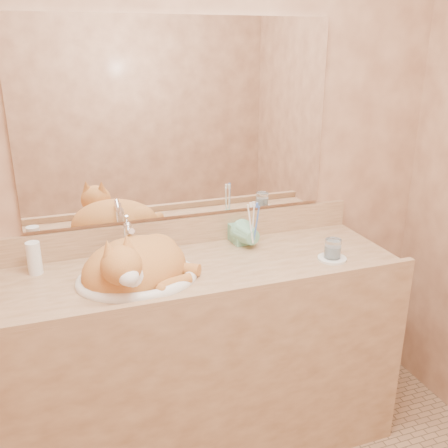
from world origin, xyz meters
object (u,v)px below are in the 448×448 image
object	(u,v)px
sink_basin	(137,262)
toothbrush_cup	(253,239)
soap_dispenser	(245,228)
water_glass	(333,249)
vanity_counter	(203,359)
cat	(135,264)

from	to	relation	value
sink_basin	toothbrush_cup	xyz separation A→B (m)	(0.52, 0.11, -0.02)
soap_dispenser	water_glass	bearing A→B (deg)	-45.40
soap_dispenser	water_glass	size ratio (longest dim) A/B	2.19
vanity_counter	cat	size ratio (longest dim) A/B	3.83
vanity_counter	sink_basin	xyz separation A→B (m)	(-0.26, -0.02, 0.49)
vanity_counter	water_glass	bearing A→B (deg)	-11.33
toothbrush_cup	water_glass	size ratio (longest dim) A/B	1.44
vanity_counter	cat	world-z (taller)	cat
sink_basin	cat	bearing A→B (deg)	-138.30
sink_basin	toothbrush_cup	bearing A→B (deg)	0.83
water_glass	sink_basin	bearing A→B (deg)	173.77
cat	soap_dispenser	world-z (taller)	cat
sink_basin	toothbrush_cup	world-z (taller)	sink_basin
cat	toothbrush_cup	bearing A→B (deg)	-8.26
sink_basin	cat	xyz separation A→B (m)	(-0.01, -0.01, -0.00)
cat	water_glass	world-z (taller)	cat
vanity_counter	soap_dispenser	size ratio (longest dim) A/B	9.33
vanity_counter	toothbrush_cup	distance (m)	0.55
soap_dispenser	toothbrush_cup	world-z (taller)	soap_dispenser
vanity_counter	soap_dispenser	distance (m)	0.59
cat	soap_dispenser	bearing A→B (deg)	-2.28
vanity_counter	soap_dispenser	world-z (taller)	soap_dispenser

